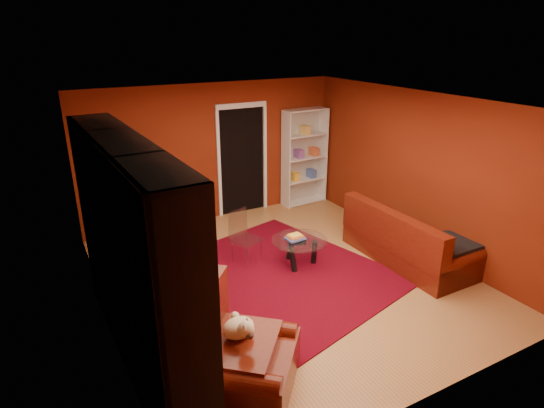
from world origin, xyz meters
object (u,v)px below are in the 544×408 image
rug (281,274)px  armchair (242,350)px  media_unit (134,258)px  acrylic_chair (246,240)px  gift_box_red (184,224)px  gift_box_green (199,231)px  dog (238,328)px  sofa (409,234)px  white_bookshelf (305,158)px  coffee_table (299,252)px  christmas_tree (148,192)px  gift_box_teal (140,250)px

rug → armchair: bearing=-129.2°
media_unit → acrylic_chair: bearing=34.6°
gift_box_red → acrylic_chair: acrylic_chair is taller
gift_box_green → dog: (-0.84, -3.55, 0.52)m
sofa → acrylic_chair: (-2.30, 1.17, -0.07)m
sofa → white_bookshelf: bearing=1.0°
coffee_table → dog: bearing=-135.3°
christmas_tree → dog: size_ratio=4.82×
rug → gift_box_green: gift_box_green is taller
rug → media_unit: media_unit is taller
dog → sofa: (3.51, 1.18, -0.20)m
sofa → gift_box_green: bearing=48.1°
gift_box_teal → white_bookshelf: white_bookshelf is taller
acrylic_chair → dog: bearing=-138.9°
acrylic_chair → rug: bearing=-88.1°
gift_box_teal → acrylic_chair: (1.47, -0.91, 0.22)m
christmas_tree → white_bookshelf: size_ratio=0.94×
rug → gift_box_green: (-0.64, 1.82, 0.13)m
white_bookshelf → dog: bearing=-132.1°
white_bookshelf → armchair: bearing=-131.6°
christmas_tree → armchair: 3.88m
rug → coffee_table: size_ratio=3.72×
gift_box_teal → armchair: bearing=-85.5°
armchair → sofa: 3.72m
white_bookshelf → armchair: (-3.43, -4.27, -0.55)m
rug → coffee_table: bearing=17.6°
armchair → coffee_table: bearing=-3.0°
gift_box_teal → armchair: (0.26, -3.34, 0.28)m
media_unit → coffee_table: media_unit is taller
acrylic_chair → white_bookshelf: bearing=17.8°
white_bookshelf → dog: (-3.44, -4.20, -0.34)m
media_unit → sofa: (4.29, 0.32, -0.80)m
gift_box_red → acrylic_chair: 1.80m
media_unit → gift_box_green: size_ratio=11.53×
gift_box_green → coffee_table: coffee_table is taller
media_unit → gift_box_green: bearing=56.6°
media_unit → armchair: (0.79, -0.93, -0.81)m
white_bookshelf → coffee_table: 2.91m
white_bookshelf → gift_box_green: bearing=-168.8°
rug → sofa: (2.03, -0.55, 0.45)m
gift_box_red → dog: 4.17m
christmas_tree → dog: (-0.07, -3.78, -0.27)m
media_unit → gift_box_red: bearing=62.5°
rug → dog: (-1.48, -1.74, 0.65)m
white_bookshelf → sofa: white_bookshelf is taller
rug → acrylic_chair: (-0.27, 0.62, 0.37)m
armchair → dog: armchair is taller
media_unit → christmas_tree: 3.06m
christmas_tree → armchair: christmas_tree is taller
dog → acrylic_chair: dog is taller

